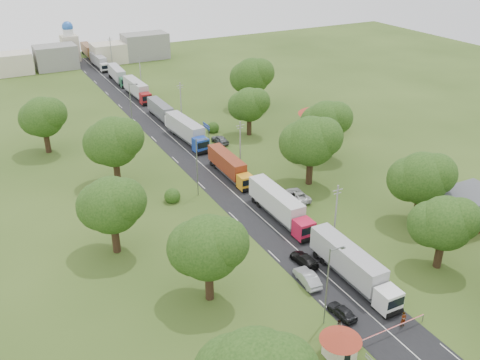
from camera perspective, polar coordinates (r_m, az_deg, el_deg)
ground at (r=78.82m, az=3.63°, el=-5.23°), size 260.00×260.00×0.00m
road at (r=94.31m, az=-2.65°, el=0.37°), size 8.00×200.00×0.04m
boom_barrier at (r=61.79m, az=15.02°, el=-15.42°), size 9.22×0.35×1.18m
guard_booth at (r=57.88m, az=10.67°, el=-16.55°), size 4.40×4.40×3.45m
info_sign at (r=107.67m, az=-3.61°, el=5.46°), size 0.12×3.10×4.10m
pole_1 at (r=74.32m, az=10.17°, el=-3.54°), size 1.60×0.24×9.00m
pole_2 at (r=95.45m, az=0.02°, el=3.81°), size 1.60×0.24×9.00m
pole_3 at (r=119.44m, az=-6.33°, el=8.31°), size 1.60×0.24×9.00m
pole_4 at (r=144.87m, az=-10.58°, el=11.23°), size 1.60×0.24×9.00m
pole_5 at (r=171.11m, az=-13.59°, el=13.22°), size 1.60×0.24×9.00m
lamp_0 at (r=59.61m, az=9.41°, el=-10.75°), size 2.03×0.22×10.00m
lamp_1 at (r=85.86m, az=-4.51°, el=1.70°), size 2.03×0.22×10.00m
lamp_2 at (r=116.79m, az=-11.51°, el=7.98°), size 2.03×0.22×10.00m
tree_2 at (r=72.05m, az=20.94°, el=-4.27°), size 8.00×8.00×10.10m
tree_3 at (r=81.65m, az=18.80°, el=0.24°), size 8.80×8.80×11.07m
tree_4 at (r=89.39m, az=7.55°, el=4.17°), size 9.60×9.60×12.05m
tree_5 at (r=100.64m, az=9.17°, el=6.22°), size 8.80×8.80×11.07m
tree_6 at (r=110.70m, az=0.96°, el=8.07°), size 8.00×8.00×10.10m
tree_7 at (r=127.12m, az=1.28°, el=11.06°), size 9.60×9.60×12.05m
tree_10 at (r=61.64m, az=-3.48°, el=-7.12°), size 8.80×8.80×11.07m
tree_11 at (r=72.11m, az=-13.57°, el=-2.57°), size 8.80×8.80×11.07m
tree_12 at (r=90.82m, az=-13.36°, el=4.03°), size 9.60×9.60×12.05m
tree_13 at (r=108.28m, az=-20.30°, el=6.35°), size 8.80×8.80×11.07m
house_brick at (r=85.50m, az=23.15°, el=-2.78°), size 8.60×6.60×5.20m
house_cream at (r=115.30m, az=8.80°, el=6.96°), size 10.08×10.08×5.80m
distant_town at (r=175.04m, az=-15.55°, el=12.88°), size 52.00×8.00×8.00m
church at (r=181.43m, az=-17.71°, el=13.67°), size 5.00×5.00×12.30m
truck_0 at (r=68.54m, az=11.88°, el=-8.90°), size 2.72×15.38×4.26m
truck_1 at (r=80.47m, az=4.25°, el=-2.71°), size 2.61×15.20×4.22m
truck_2 at (r=93.53m, az=-1.15°, el=1.54°), size 2.52×13.75×3.81m
truck_3 at (r=109.06m, az=-5.67°, el=5.26°), size 3.51×15.73×4.34m
truck_4 at (r=122.20m, az=-8.34°, el=7.28°), size 2.40×13.48×3.74m
truck_5 at (r=138.93m, az=-10.91°, el=9.49°), size 2.91×15.00×4.15m
truck_6 at (r=154.13m, az=-12.89°, el=10.90°), size 2.95×14.13×3.91m
truck_7 at (r=170.81m, az=-14.78°, el=12.14°), size 2.62×13.65×3.78m
truck_8 at (r=186.45m, az=-15.87°, el=13.14°), size 2.50×13.57×3.76m
car_lane_front at (r=63.81m, az=10.83°, el=-13.61°), size 1.90×4.06×1.35m
car_lane_mid at (r=68.04m, az=7.20°, el=-10.30°), size 2.18×4.98×1.59m
car_lane_rear at (r=71.45m, az=6.85°, el=-8.40°), size 2.21×4.83×1.37m
car_verge_near at (r=86.72m, az=6.09°, el=-1.62°), size 2.90×5.78×1.57m
car_verge_far at (r=108.08m, az=-2.16°, el=4.32°), size 2.26×4.87×1.61m
pedestrian_near at (r=63.94m, az=17.03°, el=-14.03°), size 0.70×0.48×1.87m
pedestrian_booth at (r=61.55m, az=10.50°, el=-15.13°), size 0.70×0.86×1.65m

